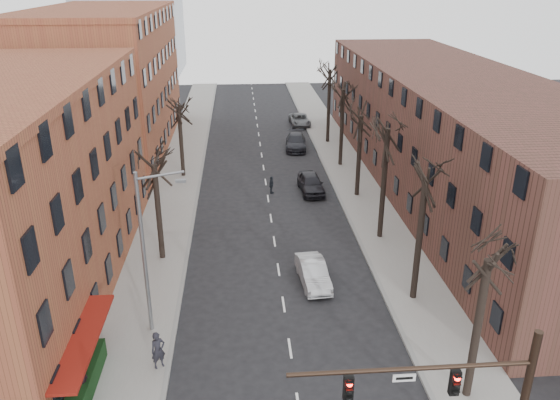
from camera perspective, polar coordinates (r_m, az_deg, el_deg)
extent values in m
cube|color=gray|center=(52.92, -10.38, 2.86)|extent=(4.00, 90.00, 0.15)
cube|color=gray|center=(53.59, 6.91, 3.32)|extent=(4.00, 90.00, 0.15)
cube|color=brown|center=(61.12, -17.68, 11.56)|extent=(12.00, 28.00, 14.00)
cube|color=#4F2C25|center=(49.80, 17.41, 6.88)|extent=(12.00, 50.00, 10.00)
cube|color=maroon|center=(28.04, -19.05, -17.85)|extent=(1.20, 7.00, 0.15)
cube|color=black|center=(26.93, -19.96, -18.13)|extent=(0.80, 6.00, 1.00)
cylinder|color=black|center=(18.64, 13.56, -16.77)|extent=(8.00, 0.16, 0.16)
cube|color=black|center=(19.52, 17.79, -17.70)|extent=(0.32, 0.22, 0.95)
cube|color=black|center=(18.60, 7.15, -18.93)|extent=(0.32, 0.22, 0.95)
cube|color=silver|center=(18.80, 12.85, -17.66)|extent=(0.75, 0.04, 0.28)
cylinder|color=slate|center=(28.31, -14.01, -5.76)|extent=(0.20, 0.20, 9.00)
cylinder|color=slate|center=(26.41, -12.53, 2.52)|extent=(2.39, 0.12, 0.46)
cube|color=slate|center=(26.39, -10.33, 1.98)|extent=(0.50, 0.22, 0.14)
imported|color=#A5A8AC|center=(33.67, 3.47, -7.59)|extent=(1.90, 4.49, 1.44)
imported|color=black|center=(47.37, 3.24, 1.78)|extent=(2.18, 4.87, 1.62)
imported|color=black|center=(59.35, 1.66, 6.10)|extent=(2.65, 5.49, 1.54)
imported|color=#515458|center=(68.93, 2.07, 8.38)|extent=(2.48, 5.08, 1.39)
imported|color=black|center=(27.44, -12.62, -15.07)|extent=(0.83, 0.74, 1.91)
imported|color=black|center=(26.70, -20.08, -17.56)|extent=(1.01, 0.92, 1.71)
imported|color=black|center=(46.98, -0.91, 1.58)|extent=(0.70, 0.98, 1.54)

